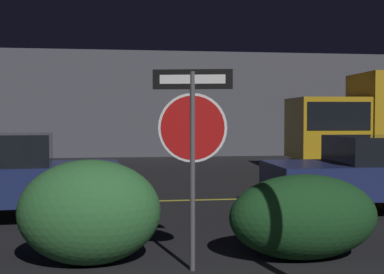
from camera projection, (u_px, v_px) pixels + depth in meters
name	position (u px, v px, depth m)	size (l,w,h in m)	color
road_center_stripe	(139.00, 201.00, 10.84)	(41.58, 0.12, 0.01)	gold
stop_sign	(193.00, 128.00, 5.92)	(0.87, 0.23, 2.25)	#4C4C51
hedge_bush_2	(90.00, 212.00, 6.22)	(1.66, 1.11, 1.23)	#2D6633
hedge_bush_3	(304.00, 217.00, 6.45)	(1.83, 1.04, 1.03)	#19421E
delivery_truck	(381.00, 120.00, 17.11)	(5.77, 2.86, 3.10)	gold
building_backdrop	(141.00, 105.00, 24.46)	(28.90, 4.05, 4.49)	#4C4C56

